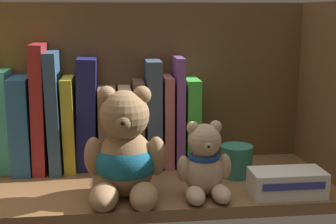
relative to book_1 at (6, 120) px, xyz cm
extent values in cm
cube|color=brown|center=(25.72, -10.63, -10.43)|extent=(64.41, 25.78, 2.00)
cube|color=brown|center=(25.72, 2.86, 5.12)|extent=(66.81, 1.20, 33.10)
cube|color=brown|center=(58.72, -10.63, 5.12)|extent=(1.60, 28.18, 33.10)
cube|color=#43B8AA|center=(0.00, 0.00, 0.00)|extent=(2.39, 9.56, 18.86)
cube|color=#225482|center=(3.39, 0.00, -0.55)|extent=(3.50, 14.00, 17.75)
cube|color=maroon|center=(6.73, 0.00, 2.44)|extent=(2.74, 13.35, 23.77)
cube|color=#2F4F6D|center=(9.38, 0.00, 1.73)|extent=(2.44, 14.37, 22.34)
cube|color=gold|center=(11.94, 0.00, -0.68)|extent=(2.27, 12.48, 17.51)
cube|color=navy|center=(15.17, 0.00, 1.06)|extent=(4.17, 10.10, 21.09)
cube|color=brown|center=(19.00, 0.00, -1.73)|extent=(3.31, 11.08, 15.40)
cube|color=tan|center=(22.28, 0.00, -1.76)|extent=(2.35, 9.07, 15.35)
cube|color=brown|center=(24.90, 0.00, -1.14)|extent=(2.15, 10.99, 16.59)
cube|color=#3E5163|center=(27.77, 0.00, 0.81)|extent=(2.82, 11.25, 20.48)
cube|color=#B56363|center=(30.51, 0.00, -0.74)|extent=(1.77, 11.25, 17.38)
cube|color=#854CA0|center=(32.64, 0.00, 1.08)|extent=(1.61, 11.15, 21.01)
cube|color=green|center=(35.16, 0.00, -0.99)|extent=(2.54, 11.21, 16.87)
ellipsoid|color=#93704C|center=(21.94, -16.94, -3.93)|extent=(9.34, 8.57, 10.99)
sphere|color=#93704C|center=(21.89, -17.49, 4.15)|extent=(7.81, 7.81, 7.81)
sphere|color=#93704C|center=(19.21, -16.70, 7.19)|extent=(2.93, 2.93, 2.93)
sphere|color=#93704C|center=(24.66, -17.19, 7.19)|extent=(2.93, 2.93, 2.93)
sphere|color=#9B754E|center=(21.64, -20.25, 3.68)|extent=(2.93, 2.93, 2.93)
sphere|color=black|center=(21.55, -21.27, 3.76)|extent=(1.03, 1.03, 1.03)
ellipsoid|color=#93704C|center=(18.46, -21.87, -7.48)|extent=(5.03, 7.69, 3.91)
ellipsoid|color=#93704C|center=(24.48, -22.41, -7.48)|extent=(5.03, 7.69, 3.91)
ellipsoid|color=#93704C|center=(16.96, -17.05, -2.56)|extent=(3.45, 3.45, 6.35)
ellipsoid|color=#93704C|center=(26.81, -17.93, -2.56)|extent=(3.45, 3.45, 6.35)
ellipsoid|color=#175E7C|center=(21.94, -16.94, -3.66)|extent=(10.11, 9.34, 7.69)
ellipsoid|color=tan|center=(34.50, -17.89, -5.67)|extent=(6.39, 5.86, 7.52)
sphere|color=tan|center=(34.52, -18.26, -0.14)|extent=(5.34, 5.34, 5.34)
sphere|color=tan|center=(32.63, -17.94, 1.94)|extent=(2.00, 2.00, 2.00)
sphere|color=tan|center=(36.37, -17.83, 1.94)|extent=(2.00, 2.00, 2.00)
sphere|color=tan|center=(34.58, -20.16, -0.46)|extent=(2.00, 2.00, 2.00)
sphere|color=black|center=(34.60, -20.86, -0.41)|extent=(0.70, 0.70, 0.70)
ellipsoid|color=tan|center=(32.55, -21.52, -8.09)|extent=(3.16, 5.10, 2.67)
ellipsoid|color=tan|center=(36.68, -21.39, -8.09)|extent=(3.16, 5.10, 2.67)
ellipsoid|color=tan|center=(31.14, -18.37, -4.73)|extent=(2.24, 2.24, 4.34)
ellipsoid|color=tan|center=(37.90, -18.15, -4.73)|extent=(2.24, 2.24, 4.34)
torus|color=#1C3E94|center=(34.50, -17.89, -2.96)|extent=(5.13, 5.13, 0.96)
cylinder|color=#2D7A66|center=(42.15, -9.79, -6.58)|extent=(5.78, 5.78, 5.70)
cube|color=silver|center=(47.93, -19.81, -7.32)|extent=(11.94, 5.99, 4.22)
cube|color=#33388C|center=(47.93, -22.89, -6.79)|extent=(10.15, 0.16, 1.18)
camera|label=1|loc=(20.25, -89.73, 19.90)|focal=50.54mm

